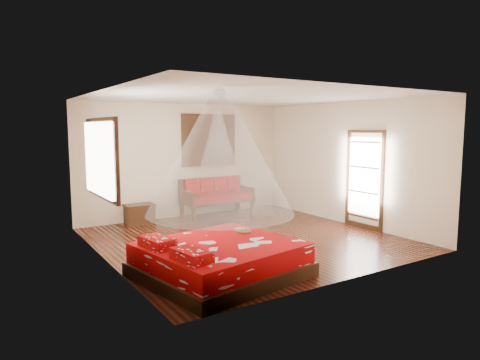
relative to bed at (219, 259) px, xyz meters
name	(u,v)px	position (x,y,z in m)	size (l,w,h in m)	color
room	(246,169)	(1.52, 1.60, 1.15)	(5.54, 5.54, 2.84)	black
bed	(219,259)	(0.00, 0.00, 0.00)	(2.49, 2.32, 0.65)	black
daybed	(216,195)	(2.17, 3.98, 0.27)	(1.78, 0.79, 0.94)	black
storage_chest	(139,214)	(0.19, 4.05, -0.02)	(0.68, 0.51, 0.46)	black
shutter_panel	(209,140)	(2.17, 4.32, 1.65)	(1.52, 0.06, 1.32)	black
window_left	(103,158)	(-1.19, 1.80, 1.45)	(0.10, 1.74, 1.34)	black
glazed_door	(364,180)	(4.24, 1.00, 0.82)	(0.08, 1.02, 2.16)	black
wine_tray	(244,229)	(0.68, 0.38, 0.31)	(0.27, 0.27, 0.21)	brown
mosquito_net_main	(220,152)	(0.02, 0.00, 1.60)	(2.17, 2.17, 1.80)	white
mosquito_net_daybed	(218,136)	(2.17, 3.85, 1.75)	(0.91, 0.91, 1.50)	white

